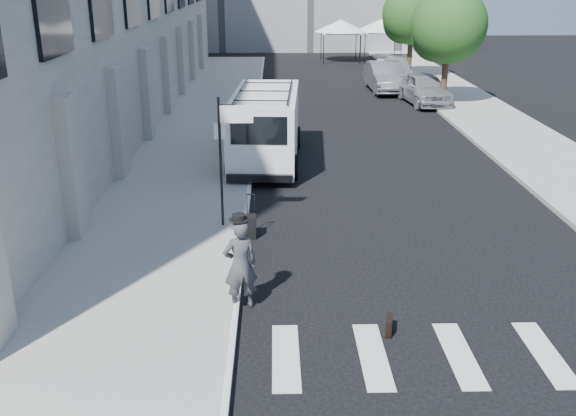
{
  "coord_description": "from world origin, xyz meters",
  "views": [
    {
      "loc": [
        -1.18,
        -13.07,
        6.63
      ],
      "look_at": [
        -0.87,
        1.37,
        1.3
      ],
      "focal_mm": 40.0,
      "sensor_mm": 36.0,
      "label": 1
    }
  ],
  "objects_px": {
    "cargo_van": "(266,126)",
    "briefcase": "(389,325)",
    "businessman": "(240,265)",
    "suitcase": "(251,226)",
    "parked_car_c": "(396,68)",
    "parked_car_b": "(385,77)",
    "parked_car_a": "(424,88)"
  },
  "relations": [
    {
      "from": "cargo_van",
      "to": "parked_car_c",
      "type": "distance_m",
      "value": 20.83
    },
    {
      "from": "parked_car_a",
      "to": "parked_car_b",
      "type": "bearing_deg",
      "value": 104.71
    },
    {
      "from": "briefcase",
      "to": "parked_car_c",
      "type": "bearing_deg",
      "value": 91.59
    },
    {
      "from": "suitcase",
      "to": "parked_car_b",
      "type": "bearing_deg",
      "value": 71.07
    },
    {
      "from": "businessman",
      "to": "parked_car_c",
      "type": "distance_m",
      "value": 31.52
    },
    {
      "from": "suitcase",
      "to": "parked_car_b",
      "type": "xyz_separation_m",
      "value": [
        7.15,
        22.04,
        0.54
      ]
    },
    {
      "from": "parked_car_b",
      "to": "parked_car_c",
      "type": "bearing_deg",
      "value": 70.06
    },
    {
      "from": "briefcase",
      "to": "cargo_van",
      "type": "distance_m",
      "value": 12.57
    },
    {
      "from": "suitcase",
      "to": "parked_car_b",
      "type": "height_order",
      "value": "parked_car_b"
    },
    {
      "from": "suitcase",
      "to": "parked_car_b",
      "type": "distance_m",
      "value": 23.18
    },
    {
      "from": "parked_car_a",
      "to": "cargo_van",
      "type": "bearing_deg",
      "value": -133.48
    },
    {
      "from": "cargo_van",
      "to": "parked_car_c",
      "type": "xyz_separation_m",
      "value": [
        8.29,
        19.1,
        -0.61
      ]
    },
    {
      "from": "businessman",
      "to": "briefcase",
      "type": "xyz_separation_m",
      "value": [
        2.93,
        -1.07,
        -0.82
      ]
    },
    {
      "from": "parked_car_b",
      "to": "briefcase",
      "type": "bearing_deg",
      "value": -100.76
    },
    {
      "from": "cargo_van",
      "to": "parked_car_b",
      "type": "distance_m",
      "value": 16.18
    },
    {
      "from": "suitcase",
      "to": "cargo_van",
      "type": "xyz_separation_m",
      "value": [
        0.33,
        7.37,
        1.02
      ]
    },
    {
      "from": "parked_car_a",
      "to": "parked_car_b",
      "type": "xyz_separation_m",
      "value": [
        -1.46,
        3.88,
        0.02
      ]
    },
    {
      "from": "businessman",
      "to": "parked_car_b",
      "type": "relative_size",
      "value": 0.38
    },
    {
      "from": "briefcase",
      "to": "businessman",
      "type": "bearing_deg",
      "value": 171.94
    },
    {
      "from": "cargo_van",
      "to": "businessman",
      "type": "bearing_deg",
      "value": -88.84
    },
    {
      "from": "briefcase",
      "to": "parked_car_a",
      "type": "height_order",
      "value": "parked_car_a"
    },
    {
      "from": "briefcase",
      "to": "cargo_van",
      "type": "xyz_separation_m",
      "value": [
        -2.51,
        12.27,
        1.15
      ]
    },
    {
      "from": "suitcase",
      "to": "parked_car_a",
      "type": "distance_m",
      "value": 20.1
    },
    {
      "from": "suitcase",
      "to": "businessman",
      "type": "bearing_deg",
      "value": -92.27
    },
    {
      "from": "cargo_van",
      "to": "parked_car_a",
      "type": "bearing_deg",
      "value": 55.73
    },
    {
      "from": "briefcase",
      "to": "parked_car_c",
      "type": "height_order",
      "value": "parked_car_c"
    },
    {
      "from": "businessman",
      "to": "suitcase",
      "type": "distance_m",
      "value": 3.88
    },
    {
      "from": "parked_car_a",
      "to": "parked_car_b",
      "type": "height_order",
      "value": "parked_car_b"
    },
    {
      "from": "parked_car_a",
      "to": "briefcase",
      "type": "bearing_deg",
      "value": -110.0
    },
    {
      "from": "businessman",
      "to": "parked_car_c",
      "type": "height_order",
      "value": "businessman"
    },
    {
      "from": "cargo_van",
      "to": "briefcase",
      "type": "bearing_deg",
      "value": -75.15
    },
    {
      "from": "suitcase",
      "to": "cargo_van",
      "type": "relative_size",
      "value": 0.16
    }
  ]
}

